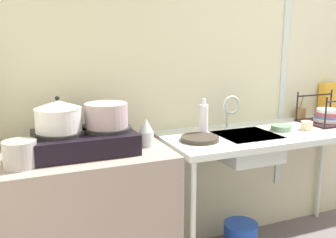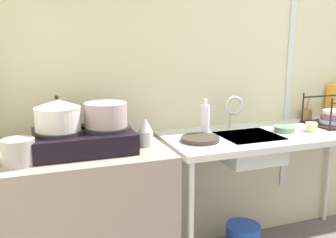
# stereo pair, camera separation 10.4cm
# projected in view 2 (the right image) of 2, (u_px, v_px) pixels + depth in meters

# --- Properties ---
(wall_back) EXTENTS (5.42, 0.10, 2.48)m
(wall_back) POSITION_uv_depth(u_px,v_px,m) (302.00, 77.00, 3.02)
(wall_back) COLOR beige
(wall_back) RESTS_ON ground
(wall_metal_strip) EXTENTS (0.05, 0.01, 1.98)m
(wall_metal_strip) POSITION_uv_depth(u_px,v_px,m) (290.00, 62.00, 2.88)
(wall_metal_strip) COLOR silver
(counter_concrete) EXTENTS (0.94, 0.63, 0.91)m
(counter_concrete) POSITION_uv_depth(u_px,v_px,m) (88.00, 224.00, 2.24)
(counter_concrete) COLOR gray
(counter_concrete) RESTS_ON ground
(counter_sink) EXTENTS (1.59, 0.63, 0.91)m
(counter_sink) POSITION_uv_depth(u_px,v_px,m) (276.00, 141.00, 2.60)
(counter_sink) COLOR silver
(counter_sink) RESTS_ON ground
(stove) EXTENTS (0.55, 0.40, 0.13)m
(stove) POSITION_uv_depth(u_px,v_px,m) (83.00, 140.00, 2.13)
(stove) COLOR black
(stove) RESTS_ON counter_concrete
(pot_on_left_burner) EXTENTS (0.25, 0.25, 0.19)m
(pot_on_left_burner) POSITION_uv_depth(u_px,v_px,m) (58.00, 115.00, 2.06)
(pot_on_left_burner) COLOR silver
(pot_on_left_burner) RESTS_ON stove
(pot_on_right_burner) EXTENTS (0.24, 0.24, 0.14)m
(pot_on_right_burner) POSITION_uv_depth(u_px,v_px,m) (106.00, 115.00, 2.15)
(pot_on_right_burner) COLOR #A58F94
(pot_on_right_burner) RESTS_ON stove
(pot_beside_stove) EXTENTS (0.16, 0.16, 0.13)m
(pot_beside_stove) POSITION_uv_depth(u_px,v_px,m) (18.00, 152.00, 1.89)
(pot_beside_stove) COLOR #9A9391
(pot_beside_stove) RESTS_ON counter_concrete
(percolator) EXTENTS (0.09, 0.09, 0.16)m
(percolator) POSITION_uv_depth(u_px,v_px,m) (146.00, 133.00, 2.23)
(percolator) COLOR silver
(percolator) RESTS_ON counter_concrete
(sink_basin) EXTENTS (0.39, 0.35, 0.17)m
(sink_basin) POSITION_uv_depth(u_px,v_px,m) (249.00, 148.00, 2.50)
(sink_basin) COLOR silver
(sink_basin) RESTS_ON counter_sink
(faucet) EXTENTS (0.13, 0.08, 0.24)m
(faucet) POSITION_uv_depth(u_px,v_px,m) (233.00, 108.00, 2.59)
(faucet) COLOR silver
(faucet) RESTS_ON counter_sink
(frying_pan) EXTENTS (0.24, 0.24, 0.03)m
(frying_pan) POSITION_uv_depth(u_px,v_px,m) (200.00, 139.00, 2.34)
(frying_pan) COLOR #382F26
(frying_pan) RESTS_ON counter_sink
(dish_rack) EXTENTS (0.36, 0.31, 0.23)m
(dish_rack) POSITION_uv_depth(u_px,v_px,m) (334.00, 118.00, 2.79)
(dish_rack) COLOR black
(dish_rack) RESTS_ON counter_sink
(cup_by_rack) EXTENTS (0.08, 0.08, 0.06)m
(cup_by_rack) POSITION_uv_depth(u_px,v_px,m) (311.00, 127.00, 2.59)
(cup_by_rack) COLOR beige
(cup_by_rack) RESTS_ON counter_sink
(small_bowl_on_drainboard) EXTENTS (0.14, 0.14, 0.04)m
(small_bowl_on_drainboard) POSITION_uv_depth(u_px,v_px,m) (285.00, 129.00, 2.58)
(small_bowl_on_drainboard) COLOR slate
(small_bowl_on_drainboard) RESTS_ON counter_sink
(bottle_by_sink) EXTENTS (0.06, 0.06, 0.24)m
(bottle_by_sink) POSITION_uv_depth(u_px,v_px,m) (205.00, 120.00, 2.46)
(bottle_by_sink) COLOR white
(bottle_by_sink) RESTS_ON counter_sink
(cereal_box) EXTENTS (0.15, 0.07, 0.27)m
(cereal_box) POSITION_uv_depth(u_px,v_px,m) (336.00, 101.00, 3.05)
(cereal_box) COLOR gold
(cereal_box) RESTS_ON counter_sink
(utensil_jar) EXTENTS (0.08, 0.08, 0.19)m
(utensil_jar) POSITION_uv_depth(u_px,v_px,m) (307.00, 114.00, 2.97)
(utensil_jar) COLOR olive
(utensil_jar) RESTS_ON counter_sink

